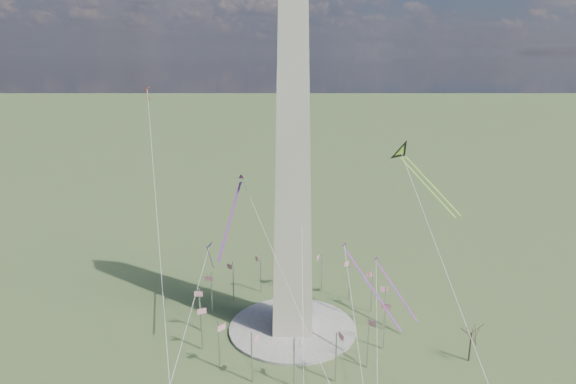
{
  "coord_description": "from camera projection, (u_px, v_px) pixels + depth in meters",
  "views": [
    {
      "loc": [
        -2.13,
        -130.69,
        76.12
      ],
      "look_at": [
        -1.22,
        0.0,
        40.61
      ],
      "focal_mm": 32.0,
      "sensor_mm": 36.0,
      "label": 1
    }
  ],
  "objects": [
    {
      "name": "kite_delta_black",
      "position": [
        404.0,
        155.0,
        138.51
      ],
      "size": [
        17.41,
        19.31,
        17.49
      ],
      "rotation": [
        0.0,
        0.0,
        3.84
      ],
      "color": "black",
      "rests_on": "ground"
    },
    {
      "name": "flagpole_ring",
      "position": [
        292.0,
        306.0,
        144.18
      ],
      "size": [
        54.4,
        54.4,
        13.0
      ],
      "color": "silver",
      "rests_on": "ground"
    },
    {
      "name": "kite_small_white",
      "position": [
        300.0,
        66.0,
        176.43
      ],
      "size": [
        1.32,
        2.01,
        4.37
      ],
      "rotation": [
        0.0,
        0.0,
        2.59
      ],
      "color": "silver",
      "rests_on": "ground"
    },
    {
      "name": "washington_monument",
      "position": [
        293.0,
        165.0,
        133.51
      ],
      "size": [
        15.56,
        15.56,
        100.0
      ],
      "color": "beige",
      "rests_on": "plaza"
    },
    {
      "name": "kite_streamer_left",
      "position": [
        362.0,
        273.0,
        131.02
      ],
      "size": [
        13.23,
        19.99,
        15.63
      ],
      "rotation": [
        0.0,
        0.0,
        3.7
      ],
      "color": "red",
      "rests_on": "ground"
    },
    {
      "name": "kite_streamer_mid",
      "position": [
        234.0,
        204.0,
        134.74
      ],
      "size": [
        5.49,
        23.78,
        16.42
      ],
      "rotation": [
        0.0,
        0.0,
        2.97
      ],
      "color": "red",
      "rests_on": "ground"
    },
    {
      "name": "kite_diamond_purple",
      "position": [
        210.0,
        248.0,
        148.67
      ],
      "size": [
        1.8,
        2.81,
        8.68
      ],
      "rotation": [
        0.0,
        0.0,
        2.63
      ],
      "color": "navy",
      "rests_on": "ground"
    },
    {
      "name": "plaza",
      "position": [
        292.0,
        328.0,
        145.98
      ],
      "size": [
        36.0,
        36.0,
        0.8
      ],
      "primitive_type": "cylinder",
      "color": "#B3AFA4",
      "rests_on": "ground"
    },
    {
      "name": "kite_small_red",
      "position": [
        147.0,
        91.0,
        163.47
      ],
      "size": [
        1.42,
        2.12,
        4.52
      ],
      "rotation": [
        0.0,
        0.0,
        2.52
      ],
      "color": "red",
      "rests_on": "ground"
    },
    {
      "name": "kite_streamer_right",
      "position": [
        390.0,
        281.0,
        147.61
      ],
      "size": [
        10.32,
        16.76,
        12.83
      ],
      "rotation": [
        0.0,
        0.0,
        3.66
      ],
      "color": "red",
      "rests_on": "ground"
    },
    {
      "name": "ground",
      "position": [
        292.0,
        329.0,
        146.09
      ],
      "size": [
        2000.0,
        2000.0,
        0.0
      ],
      "primitive_type": "plane",
      "color": "#445C2E",
      "rests_on": "ground"
    },
    {
      "name": "tree_near",
      "position": [
        472.0,
        331.0,
        129.02
      ],
      "size": [
        6.89,
        6.89,
        12.06
      ],
      "color": "#453C2A",
      "rests_on": "ground"
    }
  ]
}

